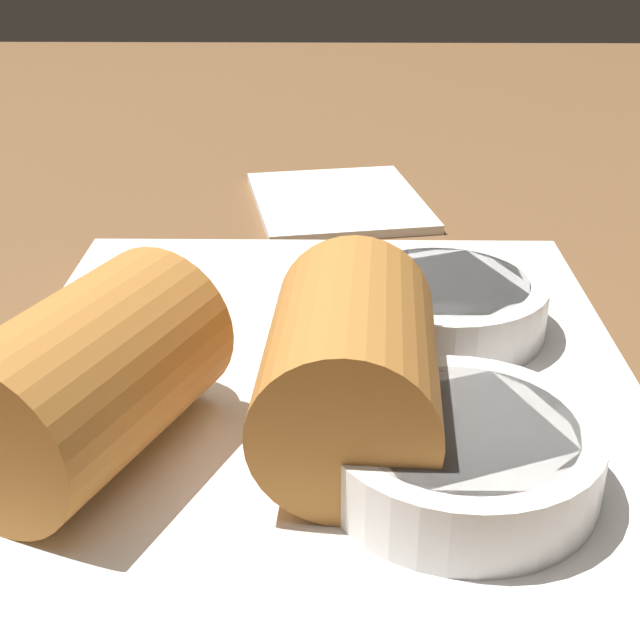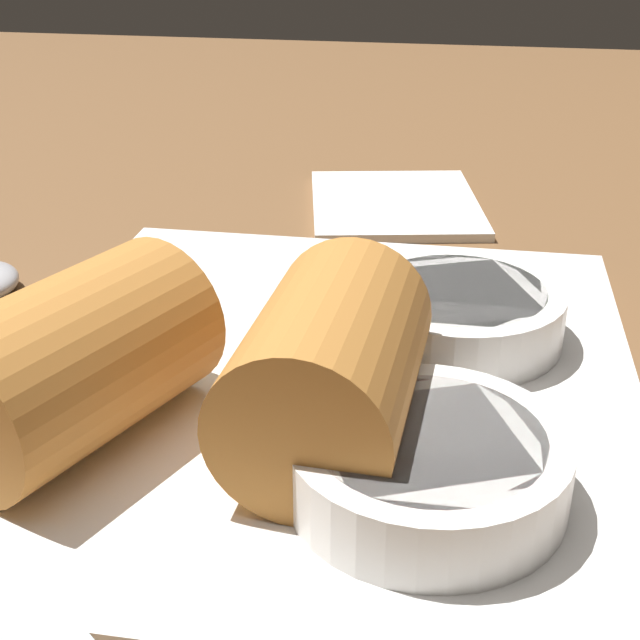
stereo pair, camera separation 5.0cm
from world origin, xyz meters
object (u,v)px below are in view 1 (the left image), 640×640
object	(u,v)px
serving_plate	(320,388)
dipping_bowl_near	(442,302)
napkin	(338,202)
dipping_bowl_far	(461,452)

from	to	relation	value
serving_plate	dipping_bowl_near	size ratio (longest dim) A/B	3.22
napkin	serving_plate	bearing A→B (deg)	-2.01
dipping_bowl_far	napkin	xyz separation A→B (cm)	(-33.20, -4.02, -2.55)
serving_plate	dipping_bowl_far	xyz separation A→B (cm)	(7.64, 4.92, 2.09)
dipping_bowl_far	napkin	size ratio (longest dim) A/B	0.64
dipping_bowl_near	serving_plate	bearing A→B (deg)	-52.89
dipping_bowl_near	dipping_bowl_far	size ratio (longest dim) A/B	1.00
serving_plate	dipping_bowl_far	size ratio (longest dim) A/B	3.22
dipping_bowl_near	dipping_bowl_far	xyz separation A→B (cm)	(11.85, -0.66, 0.00)
serving_plate	dipping_bowl_near	bearing A→B (deg)	127.11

